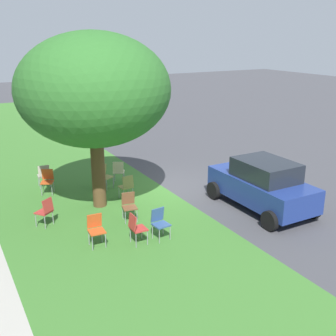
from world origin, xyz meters
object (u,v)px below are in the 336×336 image
street_tree (94,90)px  chair_9 (160,221)px  chair_0 (47,180)px  chair_7 (45,210)px  chair_5 (96,228)px  chair_2 (136,227)px  chair_6 (44,174)px  parked_car (262,184)px  chair_8 (105,175)px  chair_4 (119,170)px  chair_3 (129,204)px  chair_1 (127,185)px

street_tree → chair_9: street_tree is taller
chair_0 → chair_7: 2.76m
chair_0 → chair_9: (-4.99, -1.85, 0.00)m
chair_5 → chair_7: size_ratio=1.00×
street_tree → chair_5: (-2.55, 1.04, -3.29)m
chair_0 → chair_7: same height
chair_9 → chair_2: bearing=89.4°
chair_6 → parked_car: 7.87m
chair_5 → chair_0: bearing=2.2°
chair_8 → chair_9: bearing=178.6°
chair_7 → chair_0: bearing=-15.0°
chair_4 → chair_5: 4.88m
chair_3 → chair_6: size_ratio=1.00×
chair_3 → chair_5: size_ratio=1.00×
chair_3 → chair_9: size_ratio=1.00×
chair_1 → chair_9: same height
street_tree → chair_8: size_ratio=6.33×
chair_4 → parked_car: bearing=-145.1°
chair_3 → chair_9: bearing=-170.7°
chair_4 → chair_6: 2.74m
chair_6 → chair_7: same height
parked_car → chair_6: bearing=46.5°
chair_4 → chair_6: bearing=70.2°
chair_8 → parked_car: parked_car is taller
chair_0 → chair_2: 5.12m
street_tree → chair_1: 3.44m
chair_9 → parked_car: (0.24, -3.88, 0.32)m
chair_1 → chair_2: (-3.07, 1.08, 0.00)m
chair_1 → parked_car: (-2.84, -3.51, 0.32)m
chair_1 → chair_7: bearing=104.3°
chair_1 → chair_5: size_ratio=1.00×
chair_2 → chair_9: same height
street_tree → parked_car: 6.08m
chair_3 → chair_4: same height
chair_0 → parked_car: (-4.75, -5.73, 0.32)m
chair_2 → chair_4: size_ratio=1.00×
chair_2 → chair_6: same height
chair_8 → parked_car: 5.69m
chair_8 → chair_5: bearing=156.0°
chair_4 → chair_8: same height
chair_2 → chair_7: bearing=38.7°
street_tree → chair_0: bearing=31.8°
chair_0 → chair_3: same height
chair_3 → chair_5: same height
chair_5 → chair_6: (5.17, 0.15, 0.00)m
chair_8 → chair_9: same height
chair_2 → chair_8: bearing=-10.4°
chair_1 → chair_7: (-0.75, 2.93, 0.00)m
chair_1 → chair_6: size_ratio=1.00×
street_tree → chair_3: bearing=-165.7°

